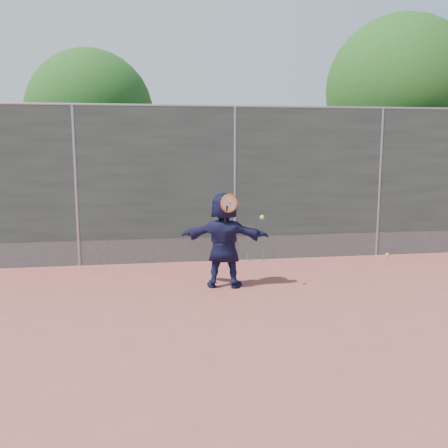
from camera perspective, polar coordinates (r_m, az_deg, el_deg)
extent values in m
plane|color=#9E4C42|center=(6.70, 6.50, -10.89)|extent=(80.00, 80.00, 0.00)
imported|color=#16173C|center=(7.99, 0.00, -1.82)|extent=(1.50, 0.78, 1.54)
sphere|color=#C3E933|center=(10.84, 18.14, -3.35)|extent=(0.07, 0.07, 0.07)
cube|color=#38423D|center=(9.73, 1.24, 5.95)|extent=(20.00, 0.04, 2.50)
cube|color=slate|center=(9.93, 1.21, -2.73)|extent=(20.00, 0.03, 0.50)
cylinder|color=gray|center=(9.74, 1.27, 13.31)|extent=(20.00, 0.05, 0.05)
cylinder|color=gray|center=(9.69, -16.56, 4.08)|extent=(0.06, 0.06, 3.00)
cylinder|color=gray|center=(9.75, 1.24, 4.48)|extent=(0.06, 0.06, 3.00)
cylinder|color=gray|center=(10.69, 17.34, 4.48)|extent=(0.06, 0.06, 3.00)
torus|color=#E25915|center=(7.71, 0.59, 2.38)|extent=(0.29, 0.11, 0.29)
cylinder|color=beige|center=(7.71, 0.59, 2.38)|extent=(0.24, 0.08, 0.25)
cylinder|color=black|center=(7.75, 0.20, 0.92)|extent=(0.07, 0.13, 0.33)
sphere|color=#C3E933|center=(7.76, 4.36, 0.78)|extent=(0.07, 0.07, 0.07)
cylinder|color=#382314|center=(13.34, 18.96, 4.37)|extent=(0.28, 0.28, 2.60)
sphere|color=#23561C|center=(13.36, 19.48, 14.20)|extent=(3.60, 3.60, 3.60)
sphere|color=#23561C|center=(13.86, 21.69, 12.38)|extent=(2.52, 2.52, 2.52)
cylinder|color=#382314|center=(12.69, -14.69, 3.45)|extent=(0.28, 0.28, 2.20)
sphere|color=#23561C|center=(12.66, -15.05, 12.15)|extent=(3.00, 3.00, 3.00)
sphere|color=#23561C|center=(12.80, -12.18, 10.87)|extent=(2.10, 2.10, 2.10)
cone|color=#387226|center=(9.89, 2.76, -3.50)|extent=(0.03, 0.03, 0.26)
cone|color=#387226|center=(9.96, 4.43, -3.30)|extent=(0.03, 0.03, 0.30)
cone|color=#387226|center=(9.81, 0.78, -3.71)|extent=(0.03, 0.03, 0.22)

